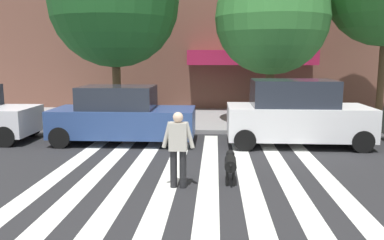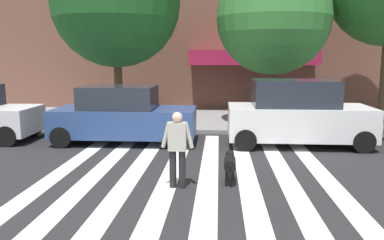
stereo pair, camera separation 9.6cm
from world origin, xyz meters
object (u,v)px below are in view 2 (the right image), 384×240
(parked_car_behind_first, at_px, (123,116))
(street_tree_middle, at_px, (273,18))
(parked_car_third_in_line, at_px, (297,114))
(pedestrian_dog_walker, at_px, (177,145))
(street_tree_nearest, at_px, (116,2))
(dog_on_leash, at_px, (230,163))

(parked_car_behind_first, distance_m, street_tree_middle, 6.92)
(parked_car_third_in_line, bearing_deg, pedestrian_dog_walker, -127.52)
(parked_car_third_in_line, bearing_deg, parked_car_behind_first, -180.00)
(street_tree_middle, bearing_deg, pedestrian_dog_walker, -111.19)
(parked_car_third_in_line, distance_m, street_tree_middle, 4.57)
(parked_car_behind_first, bearing_deg, street_tree_nearest, 106.83)
(street_tree_middle, xyz_separation_m, dog_on_leash, (-1.78, -7.07, -3.81))
(parked_car_third_in_line, distance_m, street_tree_nearest, 8.33)
(street_tree_middle, relative_size, pedestrian_dog_walker, 3.84)
(street_tree_middle, height_order, pedestrian_dog_walker, street_tree_middle)
(dog_on_leash, bearing_deg, parked_car_third_in_line, 60.52)
(parked_car_behind_first, height_order, pedestrian_dog_walker, parked_car_behind_first)
(pedestrian_dog_walker, bearing_deg, street_tree_middle, 68.81)
(parked_car_behind_first, height_order, street_tree_middle, street_tree_middle)
(parked_car_behind_first, height_order, parked_car_third_in_line, parked_car_third_in_line)
(parked_car_behind_first, distance_m, pedestrian_dog_walker, 4.87)
(street_tree_middle, height_order, dog_on_leash, street_tree_middle)
(parked_car_third_in_line, xyz_separation_m, street_tree_nearest, (-6.56, 3.32, 3.91))
(parked_car_behind_first, bearing_deg, street_tree_middle, 31.72)
(pedestrian_dog_walker, xyz_separation_m, dog_on_leash, (1.13, 0.44, -0.48))
(parked_car_behind_first, height_order, dog_on_leash, parked_car_behind_first)
(street_tree_nearest, bearing_deg, parked_car_third_in_line, -26.85)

